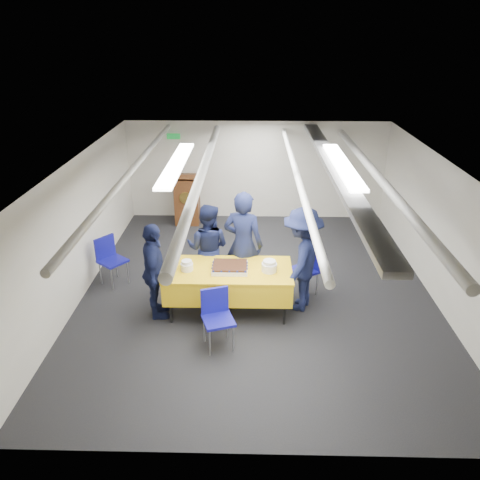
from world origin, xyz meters
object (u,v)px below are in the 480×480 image
sailor_a (243,245)px  chair_right (307,265)px  sheet_cake (230,267)px  sailor_b (208,248)px  serving_table (228,281)px  chair_near (217,312)px  sailor_c (154,272)px  sailor_d (302,260)px  chair_left (109,256)px  podium (187,198)px

sailor_a → chair_right: bearing=-160.7°
sheet_cake → sailor_a: 0.64m
sailor_b → serving_table: bearing=130.5°
sheet_cake → chair_near: 0.89m
sailor_c → sailor_d: size_ratio=0.91×
chair_near → serving_table: bearing=81.5°
chair_left → sailor_a: (2.38, -0.33, 0.40)m
serving_table → sailor_d: (1.16, 0.16, 0.31)m
chair_near → sailor_c: (-1.01, 0.70, 0.26)m
sailor_c → serving_table: bearing=-92.5°
serving_table → chair_left: chair_left is taller
podium → sailor_a: bearing=-66.8°
serving_table → chair_right: chair_right is taller
sailor_a → sailor_c: sailor_a is taller
chair_near → sailor_c: sailor_c is taller
sailor_c → sailor_d: bearing=-92.4°
podium → sailor_d: bearing=-57.4°
podium → sailor_a: size_ratio=0.67×
sailor_a → sailor_d: 1.02m
serving_table → sheet_cake: (0.03, -0.03, 0.26)m
sheet_cake → chair_left: (-2.19, 0.92, -0.29)m
chair_near → sailor_a: sailor_a is taller
chair_right → sailor_a: 1.17m
podium → serving_table: bearing=-73.1°
chair_near → sailor_b: bearing=99.1°
sheet_cake → sailor_d: (1.13, 0.19, 0.05)m
sailor_d → podium: bearing=-123.2°
serving_table → podium: size_ratio=1.60×
podium → sailor_b: size_ratio=0.80×
podium → chair_right: podium is taller
sheet_cake → chair_near: bearing=-100.6°
sailor_b → sailor_c: (-0.75, -0.87, 0.00)m
podium → sailor_b: (0.75, -3.02, 0.17)m
chair_left → sailor_c: bearing=-45.7°
chair_left → sailor_d: sailor_d is taller
serving_table → chair_right: (1.32, 0.62, -0.03)m
podium → sheet_cake: bearing=-72.9°
chair_left → sailor_d: bearing=-12.5°
chair_near → sailor_c: size_ratio=0.55×
sailor_a → sailor_c: 1.55m
sailor_b → sailor_c: bearing=61.5°
sailor_c → sailor_d: 2.32m
serving_table → sailor_a: (0.22, 0.57, 0.37)m
podium → chair_left: bearing=-109.9°
sheet_cake → chair_near: chair_near is taller
chair_near → chair_left: 2.68m
chair_right → sailor_c: 2.59m
chair_near → chair_left: (-2.03, 1.75, 0.00)m
chair_near → chair_right: 2.07m
chair_right → chair_left: (-3.48, 0.28, 0.00)m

